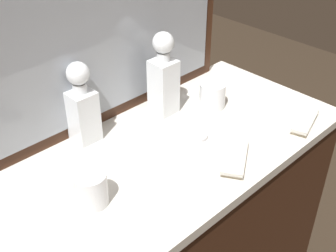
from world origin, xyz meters
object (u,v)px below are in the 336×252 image
object	(u,v)px
crystal_decanter_rear	(164,82)
silver_brush_rear	(305,122)
silver_brush_far_right	(235,158)
crystal_decanter_front	(83,110)
porcelain_dish	(197,136)
crystal_tumbler_far_right	(91,190)
crystal_tumbler_front	(212,96)

from	to	relation	value
crystal_decanter_rear	silver_brush_rear	xyz separation A→B (m)	(0.27, -0.37, -0.10)
silver_brush_rear	silver_brush_far_right	bearing A→B (deg)	172.88
crystal_decanter_front	porcelain_dish	xyz separation A→B (m)	(0.25, -0.23, -0.10)
silver_brush_rear	porcelain_dish	bearing A→B (deg)	146.68
crystal_tumbler_far_right	crystal_decanter_front	bearing A→B (deg)	58.02
crystal_decanter_front	silver_brush_rear	world-z (taller)	crystal_decanter_front
crystal_tumbler_front	silver_brush_rear	bearing A→B (deg)	-66.00
crystal_decanter_rear	crystal_tumbler_far_right	distance (m)	0.47
crystal_decanter_rear	crystal_tumbler_far_right	xyz separation A→B (m)	(-0.43, -0.19, -0.07)
silver_brush_rear	porcelain_dish	world-z (taller)	silver_brush_rear
crystal_decanter_front	silver_brush_rear	distance (m)	0.70
crystal_decanter_front	crystal_tumbler_front	size ratio (longest dim) A/B	2.92
crystal_decanter_rear	silver_brush_rear	bearing A→B (deg)	-54.69
silver_brush_rear	silver_brush_far_right	distance (m)	0.31
silver_brush_rear	silver_brush_far_right	xyz separation A→B (m)	(-0.31, 0.04, 0.00)
crystal_tumbler_far_right	silver_brush_rear	xyz separation A→B (m)	(0.69, -0.19, -0.03)
crystal_tumbler_front	crystal_tumbler_far_right	bearing A→B (deg)	-170.28
silver_brush_far_right	porcelain_dish	bearing A→B (deg)	85.66
crystal_decanter_front	silver_brush_far_right	world-z (taller)	crystal_decanter_front
crystal_decanter_front	crystal_tumbler_front	distance (m)	0.45
silver_brush_rear	silver_brush_far_right	world-z (taller)	same
crystal_tumbler_far_right	porcelain_dish	bearing A→B (deg)	1.27
crystal_decanter_front	silver_brush_rear	size ratio (longest dim) A/B	1.54
crystal_decanter_rear	porcelain_dish	xyz separation A→B (m)	(-0.03, -0.18, -0.11)
porcelain_dish	silver_brush_far_right	bearing A→B (deg)	-94.34
crystal_decanter_rear	crystal_decanter_front	world-z (taller)	crystal_decanter_rear
crystal_decanter_rear	crystal_tumbler_front	bearing A→B (deg)	-33.31
silver_brush_far_right	crystal_tumbler_far_right	bearing A→B (deg)	159.18
crystal_decanter_front	silver_brush_rear	xyz separation A→B (m)	(0.54, -0.43, -0.09)
crystal_tumbler_front	silver_brush_far_right	size ratio (longest dim) A/B	0.50
crystal_decanter_front	crystal_tumbler_far_right	xyz separation A→B (m)	(-0.15, -0.24, -0.06)
silver_brush_rear	crystal_decanter_rear	bearing A→B (deg)	125.31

